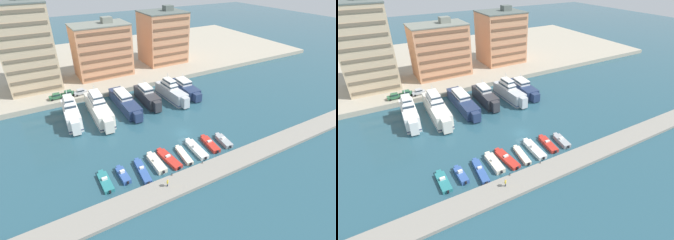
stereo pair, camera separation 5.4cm
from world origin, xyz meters
The scene contains 27 objects.
ground_plane centered at (0.00, 0.00, 0.00)m, with size 400.00×400.00×0.00m, color #285160.
quay_promenade centered at (0.00, 65.88, 0.81)m, with size 180.00×70.00×1.63m, color #ADA38E.
pier_dock centered at (0.00, -15.47, 0.37)m, with size 120.00×5.50×0.75m, color gray.
yacht_white_far_left centered at (-23.70, 19.97, 2.73)m, with size 4.72×16.02×8.95m.
yacht_ivory_left centered at (-16.31, 19.18, 2.62)m, with size 5.00×20.77×8.70m.
yacht_navy_mid_left centered at (-7.87, 20.61, 1.91)m, with size 4.37×20.95×6.44m.
yacht_charcoal_center_left centered at (-0.49, 20.29, 2.18)m, with size 4.23×15.85×7.07m.
yacht_silver_center centered at (7.36, 18.80, 2.44)m, with size 4.50×16.82×8.25m.
yacht_navy_center_right centered at (13.76, 20.48, 1.83)m, with size 4.88×16.53×6.30m.
motorboat_teal_far_left centered at (-23.38, -7.55, 0.40)m, with size 2.11×6.99×1.24m.
motorboat_blue_left centered at (-19.61, -7.62, 0.52)m, with size 1.72×5.86×1.58m.
motorboat_blue_mid_left centered at (-15.61, -8.54, 0.49)m, with size 2.39×8.41×1.30m.
motorboat_cream_center_left centered at (-11.89, -7.67, 0.55)m, with size 2.20×7.52×1.46m.
motorboat_red_center centered at (-8.68, -7.64, 0.40)m, with size 2.77×8.45×1.13m.
motorboat_cream_center_right centered at (-5.09, -8.24, 0.40)m, with size 2.24×7.45×0.85m.
motorboat_white_mid_right centered at (-1.33, -7.76, 0.47)m, with size 2.44×8.55×1.45m.
motorboat_red_right centered at (2.75, -7.76, 0.45)m, with size 2.60×7.44×1.22m.
motorboat_grey_far_right centered at (6.42, -8.39, 0.50)m, with size 2.49×6.35×1.32m.
car_green_far_left centered at (-25.43, 33.70, 2.60)m, with size 4.13×1.98×1.80m.
car_green_left centered at (-21.79, 34.11, 2.60)m, with size 4.18×2.09×1.80m.
car_silver_mid_left centered at (-18.08, 33.25, 2.60)m, with size 4.19×2.11×1.80m.
apartment_block_far_left centered at (-29.58, 47.51, 15.29)m, with size 15.77×15.90×29.21m.
apartment_block_left centered at (-5.51, 47.22, 10.92)m, with size 20.12×12.37×20.47m.
apartment_block_mid_left centered at (21.40, 50.09, 11.79)m, with size 17.24×14.97×22.22m.
pedestrian_near_edge centered at (-13.27, -15.13, 1.79)m, with size 0.50×0.53×1.76m.
bollard_west centered at (-10.99, -12.97, 1.07)m, with size 0.20×0.20×0.61m.
bollard_west_mid centered at (-3.36, -12.97, 1.07)m, with size 0.20×0.20×0.61m.
Camera 1 is at (-31.56, -47.47, 38.01)m, focal length 28.00 mm.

